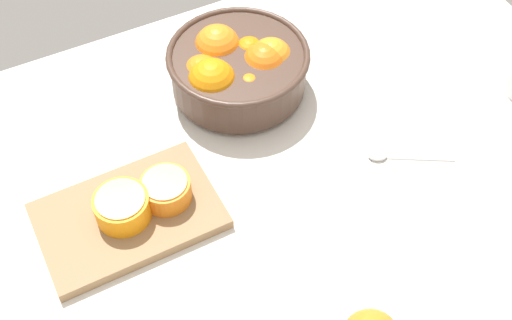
{
  "coord_description": "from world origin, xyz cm",
  "views": [
    {
      "loc": [
        -27.42,
        -57.34,
        87.97
      ],
      "look_at": [
        2.18,
        0.47,
        5.63
      ],
      "focal_mm": 46.37,
      "sensor_mm": 36.0,
      "label": 1
    }
  ],
  "objects_px": {
    "cutting_board": "(129,216)",
    "spoon": "(397,157)",
    "orange_half_1": "(122,207)",
    "fruit_bowl": "(238,69)",
    "orange_half_0": "(166,189)"
  },
  "relations": [
    {
      "from": "fruit_bowl",
      "to": "orange_half_0",
      "type": "bearing_deg",
      "value": -140.19
    },
    {
      "from": "spoon",
      "to": "orange_half_1",
      "type": "bearing_deg",
      "value": 168.98
    },
    {
      "from": "cutting_board",
      "to": "spoon",
      "type": "distance_m",
      "value": 0.46
    },
    {
      "from": "orange_half_0",
      "to": "spoon",
      "type": "bearing_deg",
      "value": -13.31
    },
    {
      "from": "cutting_board",
      "to": "orange_half_1",
      "type": "bearing_deg",
      "value": -160.42
    },
    {
      "from": "fruit_bowl",
      "to": "orange_half_0",
      "type": "relative_size",
      "value": 3.18
    },
    {
      "from": "orange_half_0",
      "to": "orange_half_1",
      "type": "relative_size",
      "value": 0.93
    },
    {
      "from": "fruit_bowl",
      "to": "orange_half_1",
      "type": "height_order",
      "value": "fruit_bowl"
    },
    {
      "from": "cutting_board",
      "to": "fruit_bowl",
      "type": "bearing_deg",
      "value": 32.37
    },
    {
      "from": "orange_half_1",
      "to": "spoon",
      "type": "relative_size",
      "value": 0.64
    },
    {
      "from": "orange_half_0",
      "to": "orange_half_1",
      "type": "xyz_separation_m",
      "value": [
        -0.07,
        -0.0,
        0.0
      ]
    },
    {
      "from": "cutting_board",
      "to": "orange_half_1",
      "type": "height_order",
      "value": "orange_half_1"
    },
    {
      "from": "spoon",
      "to": "fruit_bowl",
      "type": "bearing_deg",
      "value": 122.22
    },
    {
      "from": "orange_half_1",
      "to": "spoon",
      "type": "xyz_separation_m",
      "value": [
        0.45,
        -0.09,
        -0.04
      ]
    },
    {
      "from": "orange_half_1",
      "to": "fruit_bowl",
      "type": "bearing_deg",
      "value": 32.12
    }
  ]
}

